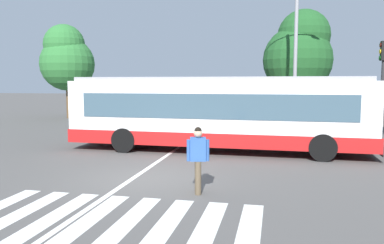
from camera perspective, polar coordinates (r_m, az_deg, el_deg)
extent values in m
plane|color=#514F4C|center=(11.58, -6.93, -8.37)|extent=(160.00, 160.00, 0.00)
cylinder|color=black|center=(17.03, 18.04, -2.32)|extent=(1.01, 0.32, 1.00)
cylinder|color=black|center=(14.72, 18.76, -3.60)|extent=(1.01, 0.32, 1.00)
cylinder|color=black|center=(18.10, -7.08, -1.61)|extent=(1.01, 0.32, 1.00)
cylinder|color=black|center=(15.95, -10.03, -2.66)|extent=(1.01, 0.32, 1.00)
cube|color=white|center=(15.91, 3.65, 1.47)|extent=(12.10, 2.81, 2.55)
cube|color=red|center=(16.02, 3.63, -2.09)|extent=(12.22, 2.84, 0.55)
cube|color=#3D5666|center=(15.89, 3.66, 2.57)|extent=(10.66, 2.83, 0.96)
cube|color=#3D5666|center=(16.02, 25.41, 1.68)|extent=(0.09, 2.24, 1.63)
cube|color=black|center=(15.99, 25.56, 4.86)|extent=(0.10, 1.94, 0.28)
cube|color=#99999E|center=(15.87, 3.68, 6.36)|extent=(11.61, 2.60, 0.16)
cube|color=#28282B|center=(16.19, 25.61, -3.27)|extent=(0.18, 2.55, 0.36)
cylinder|color=brown|center=(10.11, 0.86, -7.96)|extent=(0.16, 0.16, 0.85)
cylinder|color=brown|center=(9.86, 0.91, -8.31)|extent=(0.16, 0.16, 0.85)
cube|color=#2D569E|center=(9.84, 0.89, -4.03)|extent=(0.45, 0.34, 0.60)
cylinder|color=#2D569E|center=(9.84, -0.51, -4.21)|extent=(0.10, 0.10, 0.55)
cylinder|color=#2D569E|center=(9.85, 2.29, -4.20)|extent=(0.10, 0.10, 0.55)
sphere|color=tan|center=(9.77, 0.89, -1.66)|extent=(0.22, 0.22, 0.22)
sphere|color=black|center=(9.77, 0.90, -1.28)|extent=(0.19, 0.19, 0.19)
cylinder|color=black|center=(27.99, -4.67, 0.68)|extent=(0.21, 0.64, 0.64)
cylinder|color=black|center=(27.57, -1.33, 0.62)|extent=(0.21, 0.64, 0.64)
cylinder|color=black|center=(25.33, -6.43, 0.12)|extent=(0.21, 0.64, 0.64)
cylinder|color=black|center=(24.87, -2.76, 0.04)|extent=(0.21, 0.64, 0.64)
cube|color=black|center=(26.39, -3.78, 1.07)|extent=(1.87, 4.52, 0.52)
cube|color=#3D5666|center=(26.27, -3.83, 2.10)|extent=(1.63, 2.18, 0.44)
cube|color=black|center=(26.26, -3.84, 2.50)|extent=(1.55, 2.00, 0.09)
cylinder|color=black|center=(27.49, 0.48, 0.61)|extent=(0.24, 0.65, 0.64)
cylinder|color=black|center=(27.32, 3.96, 0.56)|extent=(0.24, 0.65, 0.64)
cylinder|color=black|center=(24.74, -0.39, 0.02)|extent=(0.24, 0.65, 0.64)
cylinder|color=black|center=(24.55, 3.48, -0.04)|extent=(0.24, 0.65, 0.64)
cube|color=#234293|center=(25.98, 1.90, 1.01)|extent=(2.12, 4.61, 0.52)
cube|color=#3D5666|center=(25.86, 1.88, 2.05)|extent=(1.75, 2.26, 0.44)
cube|color=#234293|center=(25.84, 1.88, 2.46)|extent=(1.66, 2.08, 0.09)
cylinder|color=black|center=(26.71, 6.63, 0.41)|extent=(0.21, 0.64, 0.64)
cylinder|color=black|center=(26.64, 10.22, 0.35)|extent=(0.21, 0.64, 0.64)
cylinder|color=black|center=(23.94, 6.14, -0.21)|extent=(0.21, 0.64, 0.64)
cylinder|color=black|center=(23.86, 10.15, -0.29)|extent=(0.21, 0.64, 0.64)
cube|color=#AD1E1E|center=(25.24, 8.30, 0.81)|extent=(1.92, 4.54, 0.52)
cube|color=#3D5666|center=(25.12, 8.31, 1.88)|extent=(1.65, 2.20, 0.44)
cube|color=#AD1E1E|center=(25.10, 8.31, 2.30)|extent=(1.57, 2.02, 0.09)
cylinder|color=black|center=(26.97, 12.50, 0.37)|extent=(0.21, 0.64, 0.64)
cylinder|color=black|center=(27.00, 16.06, 0.28)|extent=(0.21, 0.64, 0.64)
cylinder|color=black|center=(24.20, 12.39, -0.25)|extent=(0.21, 0.64, 0.64)
cylinder|color=black|center=(24.23, 16.36, -0.34)|extent=(0.21, 0.64, 0.64)
cube|color=white|center=(25.56, 14.34, 0.75)|extent=(1.91, 4.54, 0.52)
cube|color=#3D5666|center=(25.43, 14.37, 1.81)|extent=(1.65, 2.19, 0.44)
cube|color=white|center=(25.42, 14.38, 2.22)|extent=(1.57, 2.01, 0.09)
cylinder|color=black|center=(26.94, 17.81, 0.22)|extent=(0.22, 0.65, 0.64)
cylinder|color=black|center=(27.21, 21.31, 0.15)|extent=(0.22, 0.65, 0.64)
cylinder|color=black|center=(24.19, 18.66, -0.42)|extent=(0.22, 0.65, 0.64)
cylinder|color=black|center=(24.49, 22.54, -0.49)|extent=(0.22, 0.65, 0.64)
cube|color=#38383D|center=(25.66, 20.09, 0.59)|extent=(1.96, 4.56, 0.52)
cube|color=#3D5666|center=(25.54, 20.16, 1.65)|extent=(1.67, 2.21, 0.44)
cube|color=#38383D|center=(25.53, 20.18, 2.06)|extent=(1.59, 2.03, 0.09)
cylinder|color=#28282B|center=(20.32, 26.20, 2.70)|extent=(0.14, 0.14, 3.86)
cube|color=black|center=(20.35, 26.51, 9.39)|extent=(0.28, 0.32, 0.90)
cylinder|color=#410907|center=(20.33, 26.07, 10.18)|extent=(0.04, 0.20, 0.20)
cylinder|color=yellow|center=(20.31, 26.03, 9.34)|extent=(0.04, 0.20, 0.20)
cylinder|color=#093B10|center=(20.29, 26.00, 8.50)|extent=(0.04, 0.20, 0.20)
cylinder|color=#939399|center=(22.24, 15.07, 10.61)|extent=(0.20, 0.20, 9.51)
cylinder|color=brown|center=(32.24, -17.77, 3.05)|extent=(0.36, 0.36, 2.82)
sphere|color=#2D7033|center=(32.24, -17.93, 8.17)|extent=(4.22, 4.22, 4.22)
sphere|color=#2D7033|center=(32.25, -18.37, 10.79)|extent=(3.16, 3.16, 3.16)
cylinder|color=brown|center=(28.29, 15.16, 2.67)|extent=(0.36, 0.36, 2.72)
sphere|color=#1E5123|center=(28.29, 15.33, 8.83)|extent=(4.80, 4.80, 4.80)
sphere|color=#1E5123|center=(28.49, 16.21, 12.17)|extent=(3.60, 3.60, 3.60)
cube|color=silver|center=(9.41, -23.93, -12.20)|extent=(0.45, 3.27, 0.01)
cube|color=silver|center=(8.96, -19.57, -12.93)|extent=(0.45, 3.27, 0.01)
cube|color=silver|center=(8.58, -14.75, -13.65)|extent=(0.45, 3.27, 0.01)
cube|color=silver|center=(8.25, -9.48, -14.32)|extent=(0.45, 3.27, 0.01)
cube|color=silver|center=(8.00, -3.81, -14.91)|extent=(0.45, 3.27, 0.01)
cube|color=silver|center=(7.83, 2.21, -15.38)|extent=(0.45, 3.27, 0.01)
cube|color=silver|center=(7.74, 8.45, -15.70)|extent=(0.45, 3.27, 0.01)
cube|color=silver|center=(13.55, -5.70, -6.25)|extent=(0.16, 24.00, 0.01)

